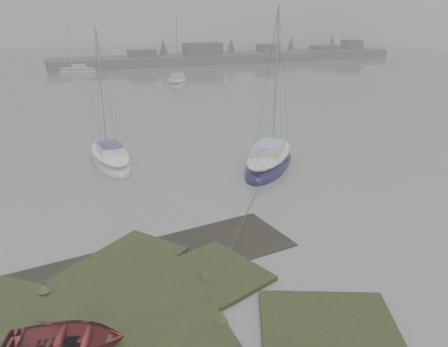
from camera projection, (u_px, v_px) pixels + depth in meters
ground at (112, 109)px, 37.71m from camera, size 160.00×160.00×0.00m
far_shoreline at (238, 56)px, 74.84m from camera, size 60.00×8.00×4.15m
sailboat_main at (269, 162)px, 23.54m from camera, size 5.75×6.06×8.88m
sailboat_white at (111, 160)px, 23.91m from camera, size 2.13×5.61×7.78m
sailboat_far_b at (178, 83)px, 50.12m from camera, size 4.11×6.31×8.49m
sailboat_far_c at (77, 71)px, 60.70m from camera, size 5.48×2.89×7.37m
dinghy at (65, 341)px, 10.32m from camera, size 3.32×2.81×0.58m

